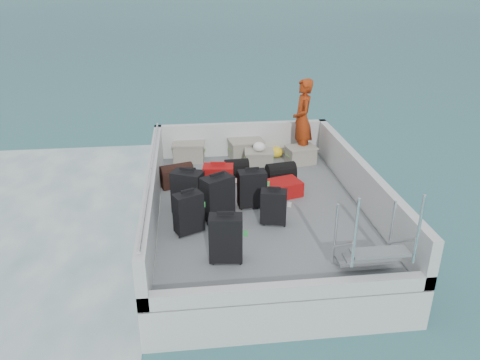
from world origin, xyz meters
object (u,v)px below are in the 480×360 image
object	(u,v)px
suitcase_0	(189,213)
crate_0	(189,152)
suitcase_8	(281,188)
suitcase_4	(217,198)
suitcase_6	(274,207)
suitcase_7	(252,189)
suitcase_5	(218,185)
suitcase_1	(188,193)
crate_3	(301,156)
crate_2	(259,160)
suitcase_2	(191,185)
suitcase_3	(226,239)
crate_1	(246,150)
passenger	(302,120)

from	to	relation	value
suitcase_0	crate_0	distance (m)	2.94
suitcase_0	suitcase_8	distance (m)	1.96
crate_0	suitcase_4	bearing A→B (deg)	-80.94
suitcase_6	crate_0	world-z (taller)	suitcase_6
suitcase_7	crate_0	size ratio (longest dim) A/B	1.05
suitcase_5	crate_0	xyz separation A→B (m)	(-0.46, 2.02, -0.16)
suitcase_1	suitcase_5	world-z (taller)	suitcase_1
crate_3	crate_2	bearing A→B (deg)	-172.39
suitcase_1	suitcase_2	size ratio (longest dim) A/B	1.39
suitcase_5	suitcase_7	xyz separation A→B (m)	(0.54, -0.18, -0.02)
suitcase_5	crate_3	xyz separation A→B (m)	(1.80, 1.61, -0.18)
suitcase_3	crate_2	distance (m)	3.36
suitcase_4	crate_1	size ratio (longest dim) A/B	1.10
crate_1	passenger	xyz separation A→B (m)	(1.13, -0.15, 0.64)
crate_0	suitcase_5	bearing A→B (deg)	-77.18
suitcase_6	crate_2	size ratio (longest dim) A/B	1.05
suitcase_1	suitcase_4	distance (m)	0.51
suitcase_2	crate_1	xyz separation A→B (m)	(1.17, 1.77, -0.06)
crate_3	suitcase_6	bearing A→B (deg)	-112.81
suitcase_3	crate_2	xyz separation A→B (m)	(0.95, 3.22, -0.18)
suitcase_6	crate_0	bearing A→B (deg)	127.02
suitcase_8	passenger	bearing A→B (deg)	-40.36
suitcase_6	suitcase_7	bearing A→B (deg)	125.39
passenger	suitcase_0	bearing A→B (deg)	-38.45
suitcase_1	suitcase_8	distance (m)	1.70
suitcase_6	crate_0	xyz separation A→B (m)	(-1.25, 2.81, -0.10)
suitcase_0	crate_1	size ratio (longest dim) A/B	0.99
suitcase_7	crate_1	size ratio (longest dim) A/B	0.98
suitcase_3	suitcase_5	size ratio (longest dim) A/B	1.00
suitcase_3	suitcase_7	world-z (taller)	suitcase_3
crate_2	crate_3	distance (m)	0.89
suitcase_0	crate_1	distance (m)	3.15
suitcase_5	passenger	xyz separation A→B (m)	(1.85, 1.83, 0.50)
suitcase_3	suitcase_8	size ratio (longest dim) A/B	1.02
suitcase_5	passenger	distance (m)	2.65
suitcase_3	suitcase_6	distance (m)	1.25
suitcase_7	suitcase_4	bearing A→B (deg)	-154.05
suitcase_3	crate_0	bearing A→B (deg)	102.94
crate_3	suitcase_4	bearing A→B (deg)	-130.98
suitcase_5	crate_0	world-z (taller)	suitcase_5
suitcase_3	passenger	bearing A→B (deg)	68.64
suitcase_4	passenger	xyz separation A→B (m)	(1.90, 2.36, 0.48)
suitcase_3	crate_2	bearing A→B (deg)	80.00
suitcase_0	passenger	xyz separation A→B (m)	(2.36, 2.75, 0.52)
suitcase_5	suitcase_4	bearing A→B (deg)	-88.23
suitcase_2	crate_0	distance (m)	1.81
suitcase_0	suitcase_8	bearing A→B (deg)	8.99
crate_1	crate_2	world-z (taller)	crate_1
passenger	suitcase_5	bearing A→B (deg)	-43.05
suitcase_5	crate_1	xyz separation A→B (m)	(0.72, 1.98, -0.14)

